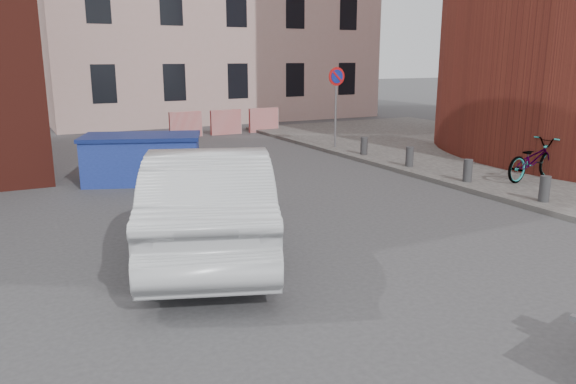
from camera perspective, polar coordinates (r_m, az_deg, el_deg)
ground at (r=8.31m, az=4.49°, el=-8.41°), size 120.00×120.00×0.00m
sidewalk at (r=17.86m, az=25.49°, el=2.44°), size 9.00×24.00×0.12m
no_parking_sign at (r=18.96m, az=4.93°, el=10.24°), size 0.60×0.09×2.65m
bollards at (r=14.42m, az=17.80°, el=2.10°), size 0.22×9.02×0.55m
barriers at (r=23.21m, az=-6.32°, el=7.07°), size 4.70×0.18×1.00m
dumpster at (r=14.63m, az=-14.58°, el=3.32°), size 3.21×2.40×1.21m
silver_car at (r=9.12m, az=-7.97°, el=-0.80°), size 3.50×5.52×1.72m
bicycle at (r=15.14m, az=23.60°, el=3.04°), size 2.02×0.92×1.02m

